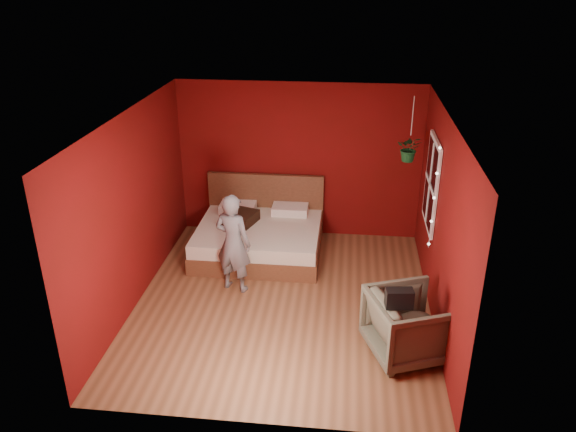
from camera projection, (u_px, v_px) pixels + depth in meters
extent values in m
plane|color=brown|center=(283.00, 302.00, 7.76)|extent=(4.50, 4.50, 0.00)
cube|color=#660A0B|center=(299.00, 161.00, 9.27)|extent=(4.00, 0.02, 2.60)
cube|color=#660A0B|center=(254.00, 317.00, 5.18)|extent=(4.00, 0.02, 2.60)
cube|color=#660A0B|center=(132.00, 210.00, 7.43)|extent=(0.02, 4.50, 2.60)
cube|color=#660A0B|center=(442.00, 224.00, 7.02)|extent=(0.02, 4.50, 2.60)
cube|color=white|center=(282.00, 117.00, 6.68)|extent=(4.00, 4.50, 0.02)
cube|color=white|center=(432.00, 183.00, 7.76)|extent=(0.04, 0.97, 1.27)
cube|color=black|center=(430.00, 183.00, 7.76)|extent=(0.02, 0.85, 1.15)
cube|color=white|center=(430.00, 183.00, 7.76)|extent=(0.03, 0.05, 1.15)
cube|color=white|center=(430.00, 183.00, 7.76)|extent=(0.03, 0.85, 0.05)
cylinder|color=silver|center=(434.00, 198.00, 7.29)|extent=(0.01, 0.01, 1.45)
sphere|color=#FFF2CC|center=(429.00, 244.00, 7.56)|extent=(0.04, 0.04, 0.04)
sphere|color=#FFF2CC|center=(431.00, 221.00, 7.42)|extent=(0.04, 0.04, 0.04)
sphere|color=#FFF2CC|center=(434.00, 198.00, 7.29)|extent=(0.04, 0.04, 0.04)
sphere|color=#FFF2CC|center=(437.00, 173.00, 7.15)|extent=(0.04, 0.04, 0.04)
sphere|color=#FFF2CC|center=(440.00, 148.00, 7.01)|extent=(0.04, 0.04, 0.04)
cube|color=brown|center=(259.00, 246.00, 9.00)|extent=(1.95, 1.66, 0.27)
cube|color=beige|center=(259.00, 232.00, 8.90)|extent=(1.91, 1.63, 0.21)
cube|color=brown|center=(266.00, 204.00, 9.55)|extent=(1.95, 0.08, 1.07)
cube|color=silver|center=(238.00, 207.00, 9.37)|extent=(0.59, 0.37, 0.14)
cube|color=silver|center=(290.00, 210.00, 9.29)|extent=(0.59, 0.37, 0.14)
imported|color=slate|center=(233.00, 243.00, 7.80)|extent=(0.61, 0.49, 1.45)
imported|color=#5D5E4A|center=(409.00, 325.00, 6.58)|extent=(1.14, 1.13, 0.81)
cube|color=black|center=(399.00, 298.00, 6.17)|extent=(0.32, 0.19, 0.22)
cube|color=black|center=(240.00, 217.00, 8.96)|extent=(0.61, 0.61, 0.17)
cylinder|color=silver|center=(413.00, 116.00, 7.89)|extent=(0.01, 0.01, 0.56)
imported|color=#164F23|center=(410.00, 148.00, 8.09)|extent=(0.39, 0.36, 0.39)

